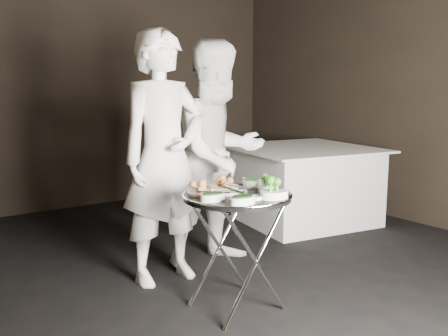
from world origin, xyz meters
TOP-DOWN VIEW (x-y plane):
  - floor at (0.00, 0.00)m, footprint 6.00×7.00m
  - wall_back at (0.00, 3.52)m, footprint 6.00×0.05m
  - tray_stand at (0.07, 0.01)m, footprint 0.53×0.45m
  - serving_tray at (0.07, 0.01)m, footprint 0.73×0.73m
  - potato_plate_a at (-0.11, 0.15)m, footprint 0.20×0.20m
  - potato_plate_b at (0.12, 0.22)m, footprint 0.21×0.21m
  - greens_bowl at (0.30, 0.15)m, footprint 0.13×0.13m
  - asparagus_plate_a at (0.06, 0.03)m, footprint 0.20×0.12m
  - asparagus_plate_b at (0.04, -0.15)m, footprint 0.22×0.16m
  - spinach_bowl_a at (-0.17, -0.05)m, footprint 0.18×0.12m
  - spinach_bowl_b at (-0.07, -0.23)m, footprint 0.17×0.12m
  - broccoli_bowl_a at (0.30, -0.03)m, footprint 0.18×0.13m
  - broccoli_bowl_b at (0.19, -0.22)m, footprint 0.21×0.16m
  - serving_utensils at (0.08, 0.08)m, footprint 0.59×0.43m
  - waiter_left at (-0.07, 0.75)m, footprint 0.71×0.48m
  - waiter_right at (0.49, 0.83)m, footprint 0.93×0.74m
  - dining_table at (2.02, 1.40)m, footprint 1.45×1.45m

SIDE VIEW (x-z plane):
  - floor at x=0.00m, z-range -0.05..0.00m
  - dining_table at x=2.02m, z-range 0.00..0.83m
  - tray_stand at x=0.07m, z-range 0.05..0.82m
  - serving_tray at x=0.07m, z-range 0.76..0.80m
  - asparagus_plate_b at x=0.04m, z-range 0.79..0.83m
  - asparagus_plate_a at x=0.06m, z-range 0.79..0.83m
  - broccoli_bowl_a at x=0.30m, z-range 0.79..0.86m
  - spinach_bowl_a at x=-0.17m, z-range 0.79..0.86m
  - spinach_bowl_b at x=-0.07m, z-range 0.79..0.86m
  - potato_plate_b at x=0.12m, z-range 0.79..0.86m
  - potato_plate_a at x=-0.11m, z-range 0.79..0.86m
  - greens_bowl at x=0.30m, z-range 0.79..0.87m
  - broccoli_bowl_b at x=0.19m, z-range 0.79..0.87m
  - serving_utensils at x=0.08m, z-range 0.84..0.85m
  - waiter_right at x=0.49m, z-range 0.00..1.88m
  - waiter_left at x=-0.07m, z-range 0.00..1.92m
  - wall_back at x=0.00m, z-range 0.00..3.00m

